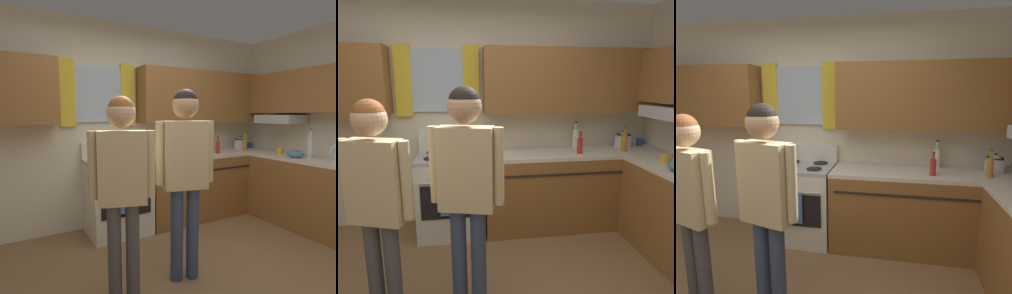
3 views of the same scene
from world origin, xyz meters
TOP-DOWN VIEW (x-y plane):
  - ground_plane at (0.00, 0.00)m, footprint 12.00×12.00m
  - back_wall_unit at (0.03, 1.81)m, footprint 4.60×0.42m
  - kitchen_counter_run at (1.56, 1.06)m, footprint 2.11×2.21m
  - stove_oven at (-0.19, 1.54)m, footprint 0.71×0.67m
  - bottle_milk_white at (1.33, 1.74)m, footprint 0.08×0.08m
  - bottle_oil_amber at (1.79, 1.43)m, footprint 0.06×0.06m
  - bottle_sauce_red at (1.25, 1.41)m, footprint 0.06×0.06m
  - bottle_tall_clear at (1.99, 0.50)m, footprint 0.07×0.07m
  - mug_cobalt_blue at (2.18, 1.71)m, footprint 0.11×0.07m
  - mug_mustard_yellow at (1.94, 0.91)m, footprint 0.12×0.08m
  - stovetop_kettle at (1.91, 1.65)m, footprint 0.27×0.20m
  - mixing_bowl at (1.86, 0.61)m, footprint 0.20×0.20m
  - adult_left at (-0.60, 0.25)m, footprint 0.47×0.26m
  - adult_in_plaid at (-0.02, 0.29)m, footprint 0.50×0.25m

SIDE VIEW (x-z plane):
  - ground_plane at x=0.00m, z-range 0.00..0.00m
  - kitchen_counter_run at x=1.56m, z-range 0.00..0.90m
  - stove_oven at x=-0.19m, z-range -0.08..1.02m
  - mug_cobalt_blue at x=2.18m, z-range 0.90..0.99m
  - mug_mustard_yellow at x=1.94m, z-range 0.90..0.99m
  - mixing_bowl at x=1.86m, z-range 0.90..1.00m
  - bottle_sauce_red at x=1.25m, z-range 0.87..1.12m
  - adult_left at x=-0.60m, z-range 0.20..1.79m
  - stovetop_kettle at x=1.91m, z-range 0.89..1.10m
  - bottle_oil_amber at x=1.79m, z-range 0.87..1.15m
  - bottle_milk_white at x=1.33m, z-range 0.86..1.18m
  - bottle_tall_clear at x=1.99m, z-range 0.86..1.22m
  - adult_in_plaid at x=-0.02m, z-range 0.21..1.87m
  - back_wall_unit at x=0.03m, z-range 0.17..2.77m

